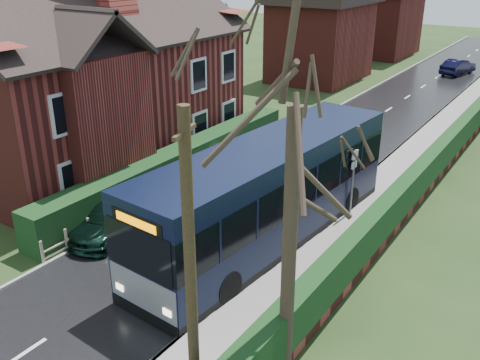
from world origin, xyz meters
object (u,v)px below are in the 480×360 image
Objects in this scene: car_silver at (221,159)px; bus_stop_sign at (353,173)px; brick_house at (92,74)px; car_green at (111,218)px; telegraph_pole at (190,273)px; bus at (268,194)px.

bus_stop_sign reaches higher than car_silver.
brick_house is 5.24× the size of bus_stop_sign.
telegraph_pole is (7.70, -4.88, 3.00)m from car_green.
telegraph_pole reaches higher than bus_stop_sign.
brick_house is 11.44m from bus.
car_green is at bearing -134.78° from bus_stop_sign.
brick_house is 7.23m from car_silver.
brick_house is at bearing -171.02° from bus_stop_sign.
telegraph_pole is at bearing -81.99° from bus_stop_sign.
brick_house is at bearing -147.40° from car_silver.
car_green is 0.58× the size of telegraph_pole.
car_green is at bearing -76.74° from car_silver.
bus is 5.89m from car_green.
car_silver is at bearing 74.07° from car_green.
brick_house is 16.71m from telegraph_pole.
bus is 1.72× the size of telegraph_pole.
bus_stop_sign is at bearing 67.22° from bus.
car_silver is 14.29m from telegraph_pole.
car_silver is 1.08× the size of car_green.
brick_house is 3.28× the size of car_silver.
bus_stop_sign is 0.39× the size of telegraph_pole.
bus is at bearing 94.11° from telegraph_pole.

